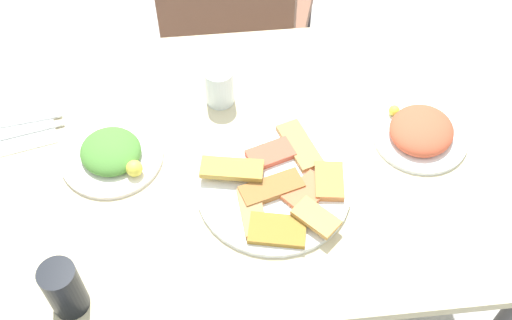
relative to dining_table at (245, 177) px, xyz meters
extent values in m
plane|color=#B1ACAA|center=(0.00, 0.00, -0.65)|extent=(6.00, 6.00, 0.00)
cube|color=beige|center=(0.00, 0.00, 0.07)|extent=(1.20, 0.78, 0.02)
cylinder|color=#4A484D|center=(-0.54, 0.33, -0.30)|extent=(0.04, 0.04, 0.71)
cylinder|color=#4A484D|center=(0.54, 0.33, -0.30)|extent=(0.04, 0.04, 0.71)
cube|color=brown|center=(0.06, 0.78, -0.20)|extent=(0.53, 0.53, 0.06)
cylinder|color=#2D272B|center=(0.30, 0.90, -0.44)|extent=(0.03, 0.03, 0.42)
cylinder|color=#2D272B|center=(-0.06, 1.01, -0.44)|extent=(0.03, 0.03, 0.42)
cylinder|color=#2D272B|center=(0.19, 0.54, -0.44)|extent=(0.03, 0.03, 0.42)
cylinder|color=#2D272B|center=(-0.18, 0.65, -0.44)|extent=(0.03, 0.03, 0.42)
cylinder|color=white|center=(0.05, -0.10, 0.09)|extent=(0.32, 0.32, 0.01)
cube|color=#96612F|center=(0.04, -0.11, 0.10)|extent=(0.14, 0.09, 0.02)
cube|color=#B9913D|center=(-0.03, -0.06, 0.12)|extent=(0.14, 0.07, 0.01)
cube|color=olive|center=(0.04, -0.20, 0.10)|extent=(0.12, 0.09, 0.01)
cube|color=#CB6942|center=(0.11, -0.12, 0.10)|extent=(0.11, 0.11, 0.01)
cube|color=#C9553E|center=(0.05, -0.02, 0.10)|extent=(0.11, 0.08, 0.01)
cube|color=#B1844B|center=(0.12, 0.00, 0.10)|extent=(0.09, 0.14, 0.01)
cube|color=tan|center=(0.12, -0.19, 0.11)|extent=(0.10, 0.10, 0.01)
cube|color=#C6763D|center=(0.16, -0.10, 0.10)|extent=(0.07, 0.10, 0.02)
cube|color=#B4804F|center=(0.00, -0.16, 0.10)|extent=(0.05, 0.12, 0.01)
cylinder|color=white|center=(-0.28, 0.02, 0.09)|extent=(0.22, 0.22, 0.01)
ellipsoid|color=#498535|center=(-0.28, 0.02, 0.10)|extent=(0.18, 0.18, 0.05)
sphere|color=#E2D648|center=(-0.23, -0.03, 0.11)|extent=(0.04, 0.04, 0.04)
cylinder|color=white|center=(0.39, 0.01, 0.09)|extent=(0.21, 0.21, 0.01)
ellipsoid|color=#CD5337|center=(0.39, 0.01, 0.11)|extent=(0.20, 0.20, 0.05)
sphere|color=yellow|center=(0.34, 0.07, 0.10)|extent=(0.02, 0.02, 0.02)
cylinder|color=black|center=(-0.35, -0.31, 0.14)|extent=(0.09, 0.09, 0.12)
cylinder|color=silver|center=(-0.04, 0.17, 0.13)|extent=(0.07, 0.07, 0.09)
cube|color=white|center=(-0.48, 0.13, 0.08)|extent=(0.16, 0.16, 0.00)
cube|color=silver|center=(-0.48, 0.11, 0.09)|extent=(0.18, 0.05, 0.00)
cube|color=silver|center=(-0.48, 0.14, 0.09)|extent=(0.17, 0.04, 0.00)
camera|label=1|loc=(-0.06, -0.83, 1.16)|focal=44.41mm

